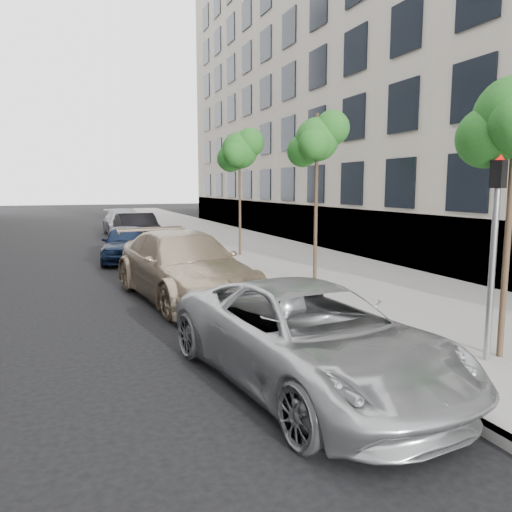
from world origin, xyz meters
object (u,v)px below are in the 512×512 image
tree_far (240,151)px  sedan_blue (126,243)px  sedan_black (137,230)px  sedan_rear (124,222)px  tree_mid (318,140)px  minivan (309,336)px  suv (184,266)px  signal_pole (495,233)px

tree_far → sedan_blue: 5.76m
sedan_black → sedan_rear: (-0.00, 5.67, -0.02)m
tree_mid → sedan_rear: tree_mid is taller
minivan → sedan_blue: bearing=87.4°
tree_mid → suv: size_ratio=0.81×
tree_far → suv: bearing=-120.3°
tree_far → tree_mid: bearing=-90.0°
signal_pole → sedan_black: signal_pole is taller
tree_mid → signal_pole: 6.85m
minivan → sedan_blue: size_ratio=1.27×
minivan → sedan_rear: sedan_rear is taller
tree_far → minivan: 13.55m
tree_mid → tree_far: (0.00, 6.50, 0.14)m
signal_pole → sedan_blue: (-4.08, 13.85, -1.46)m
tree_far → suv: (-3.76, -6.43, -3.43)m
minivan → sedan_black: (0.00, 18.54, 0.06)m
suv → tree_far: bearing=52.0°
suv → sedan_rear: (0.43, 18.00, -0.09)m
minivan → sedan_rear: 24.21m
tree_mid → minivan: tree_mid is taller
minivan → sedan_blue: minivan is taller
tree_far → suv: 8.20m
sedan_blue → suv: bearing=-75.8°
tree_mid → sedan_black: bearing=105.0°
tree_far → sedan_black: tree_far is taller
sedan_rear → minivan: bearing=-91.3°
sedan_blue → sedan_black: (1.11, 5.10, 0.09)m
suv → sedan_rear: size_ratio=1.11×
sedan_rear → tree_far: bearing=-75.2°
tree_far → sedan_rear: tree_far is taller
suv → signal_pole: bearing=-70.5°
tree_far → sedan_rear: (-3.33, 11.56, -3.51)m
signal_pole → minivan: signal_pole is taller
minivan → sedan_blue: 13.49m
tree_far → sedan_blue: bearing=169.9°
tree_mid → sedan_blue: size_ratio=1.15×
tree_mid → sedan_blue: bearing=121.3°
signal_pole → tree_mid: bearing=64.3°
sedan_black → sedan_rear: 5.67m
minivan → sedan_rear: (0.00, 24.21, 0.04)m
minivan → suv: bearing=86.6°
signal_pole → minivan: bearing=149.7°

